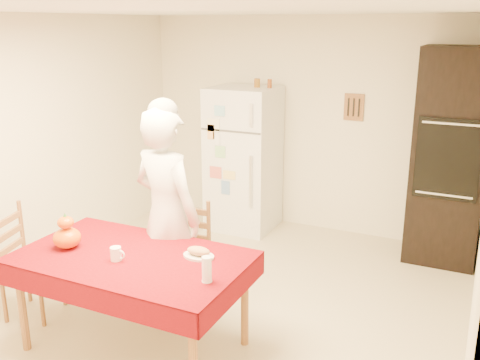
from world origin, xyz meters
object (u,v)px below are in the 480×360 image
Objects in this scene: chair_far at (185,250)px; bread_plate at (199,256)px; seated_woman at (167,216)px; coffee_mug at (116,254)px; pumpkin_lower at (67,238)px; oven_cabinet at (450,158)px; refrigerator at (244,159)px; dining_table at (132,264)px; wine_glass at (207,269)px; chair_left at (24,258)px.

chair_far is 0.77m from bread_plate.
coffee_mug is (-0.03, -0.63, -0.09)m from seated_woman.
seated_woman is at bearing 145.73° from bread_plate.
coffee_mug is 0.48× the size of pumpkin_lower.
bread_plate is (-1.48, -2.54, -0.33)m from oven_cabinet.
oven_cabinet is 9.17× the size of bread_plate.
coffee_mug is 0.42× the size of bread_plate.
chair_far is 1.04m from pumpkin_lower.
refrigerator is 2.29m from oven_cabinet.
oven_cabinet reaches higher than seated_woman.
seated_woman is (-0.02, 0.52, 0.21)m from dining_table.
refrigerator is 8.08× the size of pumpkin_lower.
chair_far is at bearing 89.93° from dining_table.
coffee_mug is 0.75m from wine_glass.
coffee_mug is 0.57× the size of wine_glass.
oven_cabinet is 1.29× the size of dining_table.
wine_glass is at bearing -9.56° from dining_table.
oven_cabinet is at bearing -119.21° from seated_woman.
pumpkin_lower is 1.03m from bread_plate.
pumpkin_lower reaches higher than dining_table.
chair_far is (0.34, -1.93, -0.34)m from refrigerator.
bread_plate is at bearing 15.54° from pumpkin_lower.
seated_woman is at bearing 86.92° from coffee_mug.
oven_cabinet is at bearing 66.47° from wine_glass.
pumpkin_lower is at bearing 178.41° from wine_glass.
coffee_mug is at bearing -125.08° from oven_cabinet.
oven_cabinet is 2.32× the size of chair_far.
chair_left is 9.50× the size of coffee_mug.
coffee_mug is at bearing -112.01° from chair_left.
chair_far is at bearing -72.74° from chair_left.
oven_cabinet is 3.37m from dining_table.
chair_far reaches higher than bread_plate.
wine_glass is at bearing -0.74° from coffee_mug.
chair_left is 1.14m from coffee_mug.
wine_glass is at bearing -69.58° from refrigerator.
wine_glass is 0.73× the size of bread_plate.
refrigerator is 2.62m from bread_plate.
dining_table is at bearing -125.41° from oven_cabinet.
refrigerator is at bearing 110.42° from wine_glass.
dining_table is at bearing 104.43° from seated_woman.
bread_plate is at bearing 22.53° from dining_table.
oven_cabinet is at bearing 54.92° from coffee_mug.
coffee_mug is at bearing -115.94° from dining_table.
chair_left is 3.96× the size of bread_plate.
bread_plate is (0.46, -0.56, 0.26)m from chair_far.
coffee_mug reaches higher than dining_table.
oven_cabinet is at bearing -63.80° from chair_left.
chair_left reaches higher than wine_glass.
wine_glass is at bearing -1.59° from pumpkin_lower.
dining_table is at bearing -157.47° from bread_plate.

